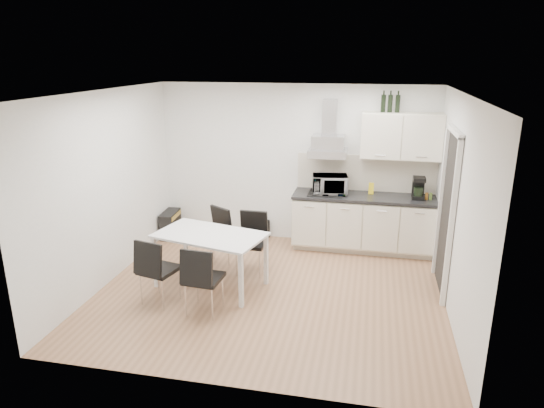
% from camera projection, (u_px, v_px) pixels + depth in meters
% --- Properties ---
extents(ground, '(4.50, 4.50, 0.00)m').
position_uv_depth(ground, '(270.00, 291.00, 6.49)').
color(ground, '#A37552').
rests_on(ground, ground).
extents(wall_back, '(4.50, 0.10, 2.60)m').
position_uv_depth(wall_back, '(295.00, 164.00, 7.98)').
color(wall_back, silver).
rests_on(wall_back, ground).
extents(wall_front, '(4.50, 0.10, 2.60)m').
position_uv_depth(wall_front, '(223.00, 261.00, 4.24)').
color(wall_front, silver).
rests_on(wall_front, ground).
extents(wall_left, '(0.10, 4.00, 2.60)m').
position_uv_depth(wall_left, '(108.00, 188.00, 6.55)').
color(wall_left, silver).
rests_on(wall_left, ground).
extents(wall_right, '(0.10, 4.00, 2.60)m').
position_uv_depth(wall_right, '(458.00, 209.00, 5.67)').
color(wall_right, silver).
rests_on(wall_right, ground).
extents(ceiling, '(4.50, 4.50, 0.00)m').
position_uv_depth(ceiling, '(270.00, 93.00, 5.73)').
color(ceiling, white).
rests_on(ceiling, wall_back).
extents(doorway, '(0.08, 1.04, 2.10)m').
position_uv_depth(doorway, '(446.00, 214.00, 6.27)').
color(doorway, white).
rests_on(doorway, ground).
extents(kitchenette, '(2.22, 0.64, 2.52)m').
position_uv_depth(kitchenette, '(366.00, 200.00, 7.64)').
color(kitchenette, beige).
rests_on(kitchenette, ground).
extents(dining_table, '(1.57, 1.12, 0.75)m').
position_uv_depth(dining_table, '(210.00, 240.00, 6.46)').
color(dining_table, white).
rests_on(dining_table, ground).
extents(chair_far_left, '(0.64, 0.66, 0.88)m').
position_uv_depth(chair_far_left, '(212.00, 238.00, 7.13)').
color(chair_far_left, black).
rests_on(chair_far_left, ground).
extents(chair_far_right, '(0.45, 0.51, 0.88)m').
position_uv_depth(chair_far_right, '(251.00, 244.00, 6.93)').
color(chair_far_right, black).
rests_on(chair_far_right, ground).
extents(chair_near_left, '(0.55, 0.59, 0.88)m').
position_uv_depth(chair_near_left, '(159.00, 270.00, 6.07)').
color(chair_near_left, black).
rests_on(chair_near_left, ground).
extents(chair_near_right, '(0.47, 0.53, 0.88)m').
position_uv_depth(chair_near_right, '(204.00, 279.00, 5.84)').
color(chair_near_right, black).
rests_on(chair_near_right, ground).
extents(guitar_amp, '(0.27, 0.55, 0.44)m').
position_uv_depth(guitar_amp, '(170.00, 224.00, 8.38)').
color(guitar_amp, black).
rests_on(guitar_amp, ground).
extents(floor_speaker, '(0.24, 0.22, 0.32)m').
position_uv_depth(floor_speaker, '(263.00, 229.00, 8.33)').
color(floor_speaker, black).
rests_on(floor_speaker, ground).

